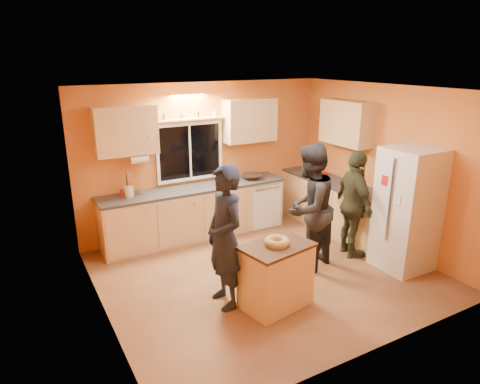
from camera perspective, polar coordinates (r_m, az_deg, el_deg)
ground at (r=6.33m, az=3.42°, el=-10.73°), size 4.50×4.50×0.00m
room_shell at (r=6.14m, az=2.57°, el=4.59°), size 4.54×4.04×2.61m
back_counter at (r=7.51m, az=-3.41°, el=-2.25°), size 4.23×0.62×0.90m
right_counter at (r=7.62m, az=13.91°, el=-2.45°), size 0.62×1.84×0.90m
refrigerator at (r=6.60m, az=21.43°, el=-2.19°), size 0.72×0.70×1.80m
island at (r=5.41m, az=4.82°, el=-10.97°), size 0.95×0.73×0.83m
bundt_pastry at (r=5.21m, az=4.95°, el=-6.59°), size 0.31×0.31×0.09m
person_left at (r=5.22m, az=-2.03°, el=-6.11°), size 0.44×0.66×1.81m
person_center at (r=6.18m, az=9.14°, el=-2.16°), size 1.11×1.00×1.87m
person_right at (r=6.77m, az=14.96°, el=-1.62°), size 0.67×1.06×1.68m
mixing_bowl at (r=7.67m, az=1.61°, el=2.09°), size 0.46×0.46×0.09m
utensil_crock at (r=6.91m, az=-14.59°, el=0.08°), size 0.14×0.14×0.17m
potted_plant at (r=6.89m, az=18.25°, el=0.36°), size 0.30×0.26×0.32m
red_box at (r=8.03m, az=10.88°, el=2.43°), size 0.18×0.15×0.07m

